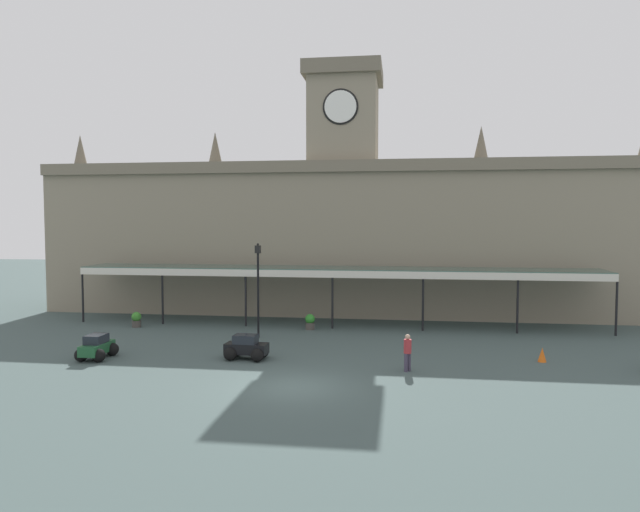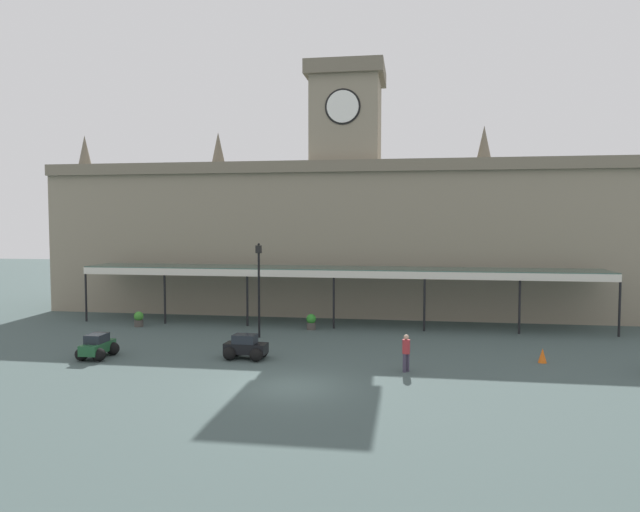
{
  "view_description": "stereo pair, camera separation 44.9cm",
  "coord_description": "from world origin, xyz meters",
  "px_view_note": "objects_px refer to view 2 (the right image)",
  "views": [
    {
      "loc": [
        4.19,
        -22.51,
        6.68
      ],
      "look_at": [
        0.0,
        7.29,
        4.86
      ],
      "focal_mm": 32.4,
      "sensor_mm": 36.0,
      "label": 1
    },
    {
      "loc": [
        4.63,
        -22.44,
        6.68
      ],
      "look_at": [
        0.0,
        7.29,
        4.86
      ],
      "focal_mm": 32.4,
      "sensor_mm": 36.0,
      "label": 2
    }
  ],
  "objects_px": {
    "victorian_lamppost": "(259,280)",
    "traffic_cone": "(542,356)",
    "pedestrian_crossing_forecourt": "(406,351)",
    "planter_forecourt_centre": "(311,322)",
    "car_green_sedan": "(97,348)",
    "planter_by_canopy": "(139,319)",
    "car_black_sedan": "(246,348)"
  },
  "relations": [
    {
      "from": "pedestrian_crossing_forecourt",
      "to": "victorian_lamppost",
      "type": "distance_m",
      "value": 10.78
    },
    {
      "from": "traffic_cone",
      "to": "car_green_sedan",
      "type": "bearing_deg",
      "value": -173.74
    },
    {
      "from": "car_black_sedan",
      "to": "victorian_lamppost",
      "type": "xyz_separation_m",
      "value": [
        -0.68,
        5.07,
        2.83
      ]
    },
    {
      "from": "pedestrian_crossing_forecourt",
      "to": "victorian_lamppost",
      "type": "relative_size",
      "value": 0.31
    },
    {
      "from": "victorian_lamppost",
      "to": "planter_forecourt_centre",
      "type": "distance_m",
      "value": 4.77
    },
    {
      "from": "car_black_sedan",
      "to": "victorian_lamppost",
      "type": "distance_m",
      "value": 5.85
    },
    {
      "from": "car_green_sedan",
      "to": "planter_forecourt_centre",
      "type": "relative_size",
      "value": 2.15
    },
    {
      "from": "traffic_cone",
      "to": "planter_forecourt_centre",
      "type": "height_order",
      "value": "planter_forecourt_centre"
    },
    {
      "from": "car_green_sedan",
      "to": "car_black_sedan",
      "type": "xyz_separation_m",
      "value": [
        7.22,
        0.93,
        0.0
      ]
    },
    {
      "from": "car_black_sedan",
      "to": "pedestrian_crossing_forecourt",
      "type": "distance_m",
      "value": 7.82
    },
    {
      "from": "pedestrian_crossing_forecourt",
      "to": "victorian_lamppost",
      "type": "bearing_deg",
      "value": 142.97
    },
    {
      "from": "car_green_sedan",
      "to": "pedestrian_crossing_forecourt",
      "type": "height_order",
      "value": "pedestrian_crossing_forecourt"
    },
    {
      "from": "traffic_cone",
      "to": "planter_by_canopy",
      "type": "bearing_deg",
      "value": 165.85
    },
    {
      "from": "victorian_lamppost",
      "to": "traffic_cone",
      "type": "xyz_separation_m",
      "value": [
        14.74,
        -3.67,
        -3.0
      ]
    },
    {
      "from": "car_black_sedan",
      "to": "pedestrian_crossing_forecourt",
      "type": "xyz_separation_m",
      "value": [
        7.71,
        -1.25,
        0.41
      ]
    },
    {
      "from": "pedestrian_crossing_forecourt",
      "to": "car_green_sedan",
      "type": "bearing_deg",
      "value": 178.77
    },
    {
      "from": "car_green_sedan",
      "to": "victorian_lamppost",
      "type": "relative_size",
      "value": 0.38
    },
    {
      "from": "victorian_lamppost",
      "to": "car_black_sedan",
      "type": "bearing_deg",
      "value": -82.4
    },
    {
      "from": "car_green_sedan",
      "to": "victorian_lamppost",
      "type": "distance_m",
      "value": 9.32
    },
    {
      "from": "victorian_lamppost",
      "to": "car_green_sedan",
      "type": "bearing_deg",
      "value": -137.46
    },
    {
      "from": "car_green_sedan",
      "to": "car_black_sedan",
      "type": "distance_m",
      "value": 7.28
    },
    {
      "from": "pedestrian_crossing_forecourt",
      "to": "victorian_lamppost",
      "type": "height_order",
      "value": "victorian_lamppost"
    },
    {
      "from": "victorian_lamppost",
      "to": "planter_by_canopy",
      "type": "relative_size",
      "value": 5.66
    },
    {
      "from": "car_black_sedan",
      "to": "traffic_cone",
      "type": "bearing_deg",
      "value": 5.7
    },
    {
      "from": "car_green_sedan",
      "to": "traffic_cone",
      "type": "bearing_deg",
      "value": 6.26
    },
    {
      "from": "planter_by_canopy",
      "to": "car_black_sedan",
      "type": "bearing_deg",
      "value": -38.49
    },
    {
      "from": "car_green_sedan",
      "to": "pedestrian_crossing_forecourt",
      "type": "bearing_deg",
      "value": -1.23
    },
    {
      "from": "planter_forecourt_centre",
      "to": "pedestrian_crossing_forecourt",
      "type": "bearing_deg",
      "value": -57.56
    },
    {
      "from": "pedestrian_crossing_forecourt",
      "to": "car_black_sedan",
      "type": "bearing_deg",
      "value": 170.77
    },
    {
      "from": "pedestrian_crossing_forecourt",
      "to": "planter_forecourt_centre",
      "type": "distance_m",
      "value": 10.9
    },
    {
      "from": "car_green_sedan",
      "to": "planter_by_canopy",
      "type": "relative_size",
      "value": 2.15
    },
    {
      "from": "planter_by_canopy",
      "to": "planter_forecourt_centre",
      "type": "bearing_deg",
      "value": 3.62
    }
  ]
}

